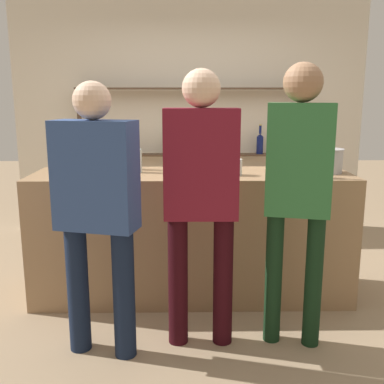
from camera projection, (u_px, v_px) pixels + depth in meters
ground_plane at (192, 293)px, 3.77m from camera, size 16.00×16.00×0.00m
bar_counter at (192, 235)px, 3.66m from camera, size 2.52×0.69×1.02m
back_wall at (189, 115)px, 5.38m from camera, size 4.12×0.12×2.80m
back_shelf at (190, 136)px, 5.25m from camera, size 2.60×0.18×1.72m
counter_bottle_0 at (135, 154)px, 3.71m from camera, size 0.08×0.08×0.34m
counter_bottle_1 at (137, 157)px, 3.57m from camera, size 0.08×0.08×0.32m
counter_bottle_2 at (304, 158)px, 3.33m from camera, size 0.09×0.09×0.36m
wine_glass at (282, 156)px, 3.76m from camera, size 0.08×0.08×0.15m
ice_bucket at (328, 161)px, 3.55m from camera, size 0.24×0.24×0.19m
cork_jar at (235, 167)px, 3.45m from camera, size 0.11×0.11×0.13m
customer_center at (201, 189)px, 2.81m from camera, size 0.46×0.23×1.78m
customer_right at (298, 181)px, 2.79m from camera, size 0.43×0.26×1.82m
customer_left at (97, 202)px, 2.70m from camera, size 0.53×0.33×1.70m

